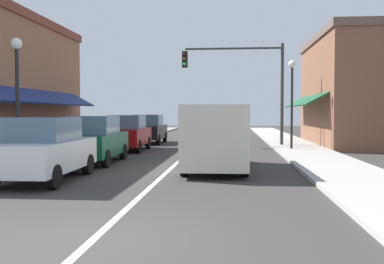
{
  "coord_description": "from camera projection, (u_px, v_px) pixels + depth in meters",
  "views": [
    {
      "loc": [
        2.06,
        -6.26,
        1.89
      ],
      "look_at": [
        0.28,
        13.36,
        1.03
      ],
      "focal_mm": 41.48,
      "sensor_mm": 36.0,
      "label": 1
    }
  ],
  "objects": [
    {
      "name": "ground_plane",
      "position": [
        195.0,
        147.0,
        24.4
      ],
      "size": [
        80.0,
        80.0,
        0.0
      ],
      "primitive_type": "plane",
      "color": "#33302D"
    },
    {
      "name": "sidewalk_left",
      "position": [
        97.0,
        145.0,
        24.89
      ],
      "size": [
        2.6,
        56.0,
        0.12
      ],
      "primitive_type": "cube",
      "color": "gray",
      "rests_on": "ground"
    },
    {
      "name": "sidewalk_right",
      "position": [
        296.0,
        147.0,
        23.9
      ],
      "size": [
        2.6,
        56.0,
        0.12
      ],
      "primitive_type": "cube",
      "color": "#A39E99",
      "rests_on": "ground"
    },
    {
      "name": "lane_center_stripe",
      "position": [
        195.0,
        147.0,
        24.4
      ],
      "size": [
        0.14,
        52.0,
        0.01
      ],
      "primitive_type": "cube",
      "color": "silver",
      "rests_on": "ground"
    },
    {
      "name": "storefront_right_block",
      "position": [
        364.0,
        90.0,
        25.39
      ],
      "size": [
        6.93,
        10.2,
        6.31
      ],
      "color": "brown",
      "rests_on": "ground"
    },
    {
      "name": "parked_car_nearest_left",
      "position": [
        44.0,
        149.0,
        12.24
      ],
      "size": [
        1.84,
        4.13,
        1.77
      ],
      "rotation": [
        0.0,
        0.0,
        0.02
      ],
      "color": "silver",
      "rests_on": "ground"
    },
    {
      "name": "parked_car_second_left",
      "position": [
        94.0,
        140.0,
        16.57
      ],
      "size": [
        1.86,
        4.14,
        1.77
      ],
      "rotation": [
        0.0,
        0.0,
        0.02
      ],
      "color": "#0F4C33",
      "rests_on": "ground"
    },
    {
      "name": "parked_car_third_left",
      "position": [
        128.0,
        133.0,
        21.91
      ],
      "size": [
        1.86,
        4.14,
        1.77
      ],
      "rotation": [
        0.0,
        0.0,
        0.02
      ],
      "color": "maroon",
      "rests_on": "ground"
    },
    {
      "name": "parked_car_far_left",
      "position": [
        149.0,
        129.0,
        27.19
      ],
      "size": [
        1.81,
        4.12,
        1.77
      ],
      "rotation": [
        0.0,
        0.0,
        0.01
      ],
      "color": "black",
      "rests_on": "ground"
    },
    {
      "name": "van_in_lane",
      "position": [
        215.0,
        135.0,
        14.63
      ],
      "size": [
        2.08,
        5.22,
        2.12
      ],
      "rotation": [
        0.0,
        0.0,
        0.02
      ],
      "color": "beige",
      "rests_on": "ground"
    },
    {
      "name": "traffic_signal_mast_arm",
      "position": [
        247.0,
        76.0,
        24.51
      ],
      "size": [
        5.61,
        0.5,
        5.7
      ],
      "color": "#333333",
      "rests_on": "ground"
    },
    {
      "name": "street_lamp_left_near",
      "position": [
        17.0,
        80.0,
        14.17
      ],
      "size": [
        0.36,
        0.36,
        4.28
      ],
      "color": "black",
      "rests_on": "ground"
    },
    {
      "name": "street_lamp_right_mid",
      "position": [
        292.0,
        89.0,
        21.74
      ],
      "size": [
        0.36,
        0.36,
        4.45
      ],
      "color": "black",
      "rests_on": "ground"
    }
  ]
}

